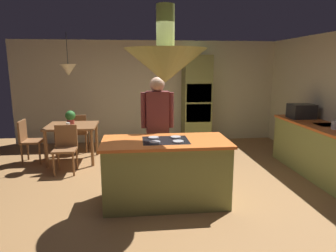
{
  "coord_description": "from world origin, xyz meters",
  "views": [
    {
      "loc": [
        -0.41,
        -4.27,
        1.96
      ],
      "look_at": [
        0.1,
        0.4,
        1.0
      ],
      "focal_mm": 32.21,
      "sensor_mm": 36.0,
      "label": 1
    }
  ],
  "objects_px": {
    "kitchen_island": "(166,171)",
    "dining_table": "(72,130)",
    "person_at_island": "(157,123)",
    "potted_plant_on_table": "(70,117)",
    "canister_sugar": "(336,125)",
    "cup_on_table": "(68,125)",
    "chair_at_corner": "(28,138)",
    "chair_facing_island": "(66,145)",
    "chair_by_back_wall": "(78,130)",
    "microwave_on_counter": "(301,111)",
    "oven_tower": "(196,100)"
  },
  "relations": [
    {
      "from": "kitchen_island",
      "to": "dining_table",
      "type": "distance_m",
      "value": 2.71
    },
    {
      "from": "person_at_island",
      "to": "potted_plant_on_table",
      "type": "xyz_separation_m",
      "value": [
        -1.65,
        1.35,
        -0.1
      ]
    },
    {
      "from": "dining_table",
      "to": "potted_plant_on_table",
      "type": "xyz_separation_m",
      "value": [
        -0.01,
        -0.04,
        0.28
      ]
    },
    {
      "from": "person_at_island",
      "to": "canister_sugar",
      "type": "xyz_separation_m",
      "value": [
        2.9,
        -0.28,
        -0.03
      ]
    },
    {
      "from": "canister_sugar",
      "to": "cup_on_table",
      "type": "bearing_deg",
      "value": 162.24
    },
    {
      "from": "chair_at_corner",
      "to": "chair_facing_island",
      "type": "bearing_deg",
      "value": -126.81
    },
    {
      "from": "chair_by_back_wall",
      "to": "potted_plant_on_table",
      "type": "xyz_separation_m",
      "value": [
        -0.01,
        -0.7,
        0.42
      ]
    },
    {
      "from": "kitchen_island",
      "to": "chair_by_back_wall",
      "type": "xyz_separation_m",
      "value": [
        -1.7,
        2.75,
        0.04
      ]
    },
    {
      "from": "microwave_on_counter",
      "to": "kitchen_island",
      "type": "bearing_deg",
      "value": -152.63
    },
    {
      "from": "potted_plant_on_table",
      "to": "canister_sugar",
      "type": "height_order",
      "value": "canister_sugar"
    },
    {
      "from": "cup_on_table",
      "to": "potted_plant_on_table",
      "type": "bearing_deg",
      "value": 83.66
    },
    {
      "from": "cup_on_table",
      "to": "kitchen_island",
      "type": "bearing_deg",
      "value": -47.47
    },
    {
      "from": "chair_facing_island",
      "to": "chair_at_corner",
      "type": "distance_m",
      "value": 1.09
    },
    {
      "from": "chair_at_corner",
      "to": "dining_table",
      "type": "bearing_deg",
      "value": -90.0
    },
    {
      "from": "person_at_island",
      "to": "chair_at_corner",
      "type": "bearing_deg",
      "value": 150.97
    },
    {
      "from": "chair_by_back_wall",
      "to": "canister_sugar",
      "type": "distance_m",
      "value": 5.13
    },
    {
      "from": "chair_facing_island",
      "to": "oven_tower",
      "type": "bearing_deg",
      "value": 32.67
    },
    {
      "from": "oven_tower",
      "to": "chair_by_back_wall",
      "type": "xyz_separation_m",
      "value": [
        -2.8,
        -0.49,
        -0.59
      ]
    },
    {
      "from": "chair_by_back_wall",
      "to": "chair_at_corner",
      "type": "height_order",
      "value": "same"
    },
    {
      "from": "person_at_island",
      "to": "chair_facing_island",
      "type": "height_order",
      "value": "person_at_island"
    },
    {
      "from": "chair_at_corner",
      "to": "microwave_on_counter",
      "type": "distance_m",
      "value": 5.48
    },
    {
      "from": "potted_plant_on_table",
      "to": "cup_on_table",
      "type": "height_order",
      "value": "potted_plant_on_table"
    },
    {
      "from": "dining_table",
      "to": "microwave_on_counter",
      "type": "bearing_deg",
      "value": -7.89
    },
    {
      "from": "chair_by_back_wall",
      "to": "microwave_on_counter",
      "type": "height_order",
      "value": "microwave_on_counter"
    },
    {
      "from": "person_at_island",
      "to": "chair_at_corner",
      "type": "xyz_separation_m",
      "value": [
        -2.51,
        1.39,
        -0.52
      ]
    },
    {
      "from": "microwave_on_counter",
      "to": "oven_tower",
      "type": "bearing_deg",
      "value": 134.46
    },
    {
      "from": "canister_sugar",
      "to": "microwave_on_counter",
      "type": "bearing_deg",
      "value": 90.0
    },
    {
      "from": "canister_sugar",
      "to": "microwave_on_counter",
      "type": "distance_m",
      "value": 1.05
    },
    {
      "from": "cup_on_table",
      "to": "canister_sugar",
      "type": "bearing_deg",
      "value": -17.76
    },
    {
      "from": "dining_table",
      "to": "cup_on_table",
      "type": "distance_m",
      "value": 0.27
    },
    {
      "from": "chair_at_corner",
      "to": "cup_on_table",
      "type": "relative_size",
      "value": 9.67
    },
    {
      "from": "person_at_island",
      "to": "canister_sugar",
      "type": "height_order",
      "value": "person_at_island"
    },
    {
      "from": "canister_sugar",
      "to": "oven_tower",
      "type": "bearing_deg",
      "value": 121.66
    },
    {
      "from": "kitchen_island",
      "to": "oven_tower",
      "type": "relative_size",
      "value": 0.82
    },
    {
      "from": "kitchen_island",
      "to": "chair_by_back_wall",
      "type": "bearing_deg",
      "value": 121.7
    },
    {
      "from": "person_at_island",
      "to": "chair_facing_island",
      "type": "relative_size",
      "value": 2.03
    },
    {
      "from": "dining_table",
      "to": "chair_at_corner",
      "type": "relative_size",
      "value": 1.13
    },
    {
      "from": "kitchen_island",
      "to": "microwave_on_counter",
      "type": "bearing_deg",
      "value": 27.37
    },
    {
      "from": "oven_tower",
      "to": "canister_sugar",
      "type": "bearing_deg",
      "value": -58.34
    },
    {
      "from": "chair_by_back_wall",
      "to": "cup_on_table",
      "type": "relative_size",
      "value": 9.67
    },
    {
      "from": "dining_table",
      "to": "chair_by_back_wall",
      "type": "xyz_separation_m",
      "value": [
        0.0,
        0.65,
        -0.15
      ]
    },
    {
      "from": "chair_facing_island",
      "to": "potted_plant_on_table",
      "type": "distance_m",
      "value": 0.74
    },
    {
      "from": "microwave_on_counter",
      "to": "canister_sugar",
      "type": "bearing_deg",
      "value": -90.0
    },
    {
      "from": "kitchen_island",
      "to": "microwave_on_counter",
      "type": "relative_size",
      "value": 3.87
    },
    {
      "from": "dining_table",
      "to": "cup_on_table",
      "type": "xyz_separation_m",
      "value": [
        -0.03,
        -0.22,
        0.15
      ]
    },
    {
      "from": "person_at_island",
      "to": "chair_by_back_wall",
      "type": "relative_size",
      "value": 2.03
    },
    {
      "from": "potted_plant_on_table",
      "to": "microwave_on_counter",
      "type": "height_order",
      "value": "microwave_on_counter"
    },
    {
      "from": "chair_facing_island",
      "to": "microwave_on_counter",
      "type": "distance_m",
      "value": 4.57
    },
    {
      "from": "kitchen_island",
      "to": "chair_by_back_wall",
      "type": "height_order",
      "value": "kitchen_island"
    },
    {
      "from": "kitchen_island",
      "to": "oven_tower",
      "type": "bearing_deg",
      "value": 71.27
    }
  ]
}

